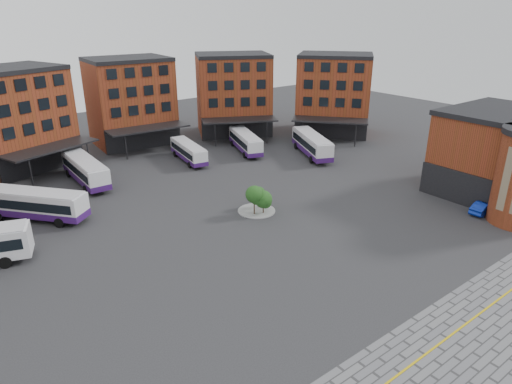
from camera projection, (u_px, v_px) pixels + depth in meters
ground at (317, 257)px, 43.62m from camera, size 160.00×160.00×0.00m
yellow_line at (467, 323)px, 34.50m from camera, size 26.00×0.15×0.02m
main_building at (109, 119)px, 66.19m from camera, size 94.14×42.48×14.60m
east_building at (504, 157)px, 55.75m from camera, size 17.40×15.40×10.60m
tree_island at (259, 198)px, 52.43m from camera, size 4.40×4.40×3.55m
bus_b at (34, 204)px, 50.91m from camera, size 9.83×11.12×3.41m
bus_c at (85, 170)px, 61.61m from camera, size 3.25×12.12×3.40m
bus_d at (188, 151)px, 70.65m from camera, size 3.87×10.34×2.84m
bus_e at (245, 141)px, 75.41m from camera, size 6.11×11.33×3.13m
bus_f at (312, 144)px, 73.29m from camera, size 7.68×12.25×3.44m
blue_car at (483, 207)px, 52.86m from camera, size 4.27×1.71×1.38m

